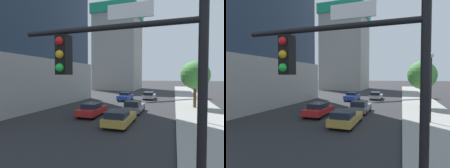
# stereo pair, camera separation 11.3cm
# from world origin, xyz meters

# --- Properties ---
(sidewalk) EXTENTS (5.23, 120.00, 0.15)m
(sidewalk) POSITION_xyz_m (8.71, 20.00, 0.07)
(sidewalk) COLOR gray
(sidewalk) RESTS_ON ground
(construction_building) EXTENTS (13.92, 20.93, 35.12)m
(construction_building) POSITION_xyz_m (-11.68, 59.12, 14.49)
(construction_building) COLOR #9E9B93
(construction_building) RESTS_ON ground
(traffic_light_pole) EXTENTS (4.62, 0.48, 5.78)m
(traffic_light_pole) POSITION_xyz_m (4.98, 3.80, 4.03)
(traffic_light_pole) COLOR black
(traffic_light_pole) RESTS_ON sidewalk
(street_lamp) EXTENTS (0.44, 0.44, 5.95)m
(street_lamp) POSITION_xyz_m (8.36, 17.11, 4.03)
(street_lamp) COLOR black
(street_lamp) RESTS_ON sidewalk
(street_tree) EXTENTS (3.58, 3.58, 5.93)m
(street_tree) POSITION_xyz_m (8.44, 25.36, 4.27)
(street_tree) COLOR brown
(street_tree) RESTS_ON sidewalk
(car_gold) EXTENTS (1.90, 4.51, 1.35)m
(car_gold) POSITION_xyz_m (1.63, 14.29, 0.67)
(car_gold) COLOR #AD8938
(car_gold) RESTS_ON ground
(car_red) EXTENTS (1.84, 4.01, 1.37)m
(car_red) POSITION_xyz_m (-2.06, 16.86, 0.71)
(car_red) COLOR red
(car_red) RESTS_ON ground
(car_gray) EXTENTS (1.82, 4.40, 1.41)m
(car_gray) POSITION_xyz_m (1.63, 20.11, 0.69)
(car_gray) COLOR slate
(car_gray) RESTS_ON ground
(car_blue) EXTENTS (1.87, 4.60, 1.43)m
(car_blue) POSITION_xyz_m (-2.06, 30.65, 0.72)
(car_blue) COLOR #233D9E
(car_blue) RESTS_ON ground
(car_silver) EXTENTS (1.89, 4.51, 1.38)m
(car_silver) POSITION_xyz_m (1.63, 33.53, 0.69)
(car_silver) COLOR #B7B7BC
(car_silver) RESTS_ON ground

